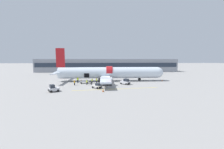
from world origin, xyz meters
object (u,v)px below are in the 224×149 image
object	(u,v)px
baggage_tug_lead	(97,86)
ground_crew_loader_a	(74,82)
baggage_tug_rear	(53,89)
ground_crew_helper	(78,80)
airplane	(108,73)
ground_crew_driver	(92,81)
suitcase_on_tarmac_spare	(91,83)
baggage_cart_loading	(84,82)
suitcase_on_tarmac_upright	(91,84)
ground_crew_loader_b	(97,80)
baggage_tug_mid	(125,82)
ground_crew_supervisor	(87,82)

from	to	relation	value
baggage_tug_lead	ground_crew_loader_a	world-z (taller)	ground_crew_loader_a
baggage_tug_rear	ground_crew_helper	distance (m)	12.70
baggage_tug_lead	ground_crew_loader_a	distance (m)	8.33
airplane	ground_crew_driver	world-z (taller)	airplane
ground_crew_helper	suitcase_on_tarmac_spare	distance (m)	5.11
airplane	baggage_cart_loading	distance (m)	9.14
suitcase_on_tarmac_upright	ground_crew_driver	bearing A→B (deg)	88.68
ground_crew_driver	suitcase_on_tarmac_upright	distance (m)	2.43
baggage_cart_loading	ground_crew_helper	xyz separation A→B (m)	(-2.30, 1.25, 0.43)
ground_crew_loader_b	baggage_cart_loading	bearing A→B (deg)	-175.43
airplane	ground_crew_helper	size ratio (longest dim) A/B	21.32
baggage_tug_rear	baggage_cart_loading	xyz separation A→B (m)	(5.66, 11.00, -0.18)
baggage_tug_lead	suitcase_on_tarmac_upright	xyz separation A→B (m)	(-2.07, 5.41, -0.29)
baggage_tug_lead	ground_crew_driver	distance (m)	8.04
baggage_tug_mid	suitcase_on_tarmac_spare	size ratio (longest dim) A/B	5.16
baggage_tug_rear	suitcase_on_tarmac_upright	size ratio (longest dim) A/B	3.80
ground_crew_supervisor	baggage_tug_rear	bearing A→B (deg)	-128.75
airplane	baggage_tug_rear	size ratio (longest dim) A/B	14.00
baggage_tug_rear	ground_crew_loader_a	size ratio (longest dim) A/B	1.74
suitcase_on_tarmac_spare	airplane	bearing A→B (deg)	45.18
baggage_cart_loading	ground_crew_loader_a	distance (m)	3.89
ground_crew_helper	ground_crew_loader_a	bearing A→B (deg)	-92.03
ground_crew_helper	baggage_tug_mid	bearing A→B (deg)	-13.53
ground_crew_driver	ground_crew_helper	size ratio (longest dim) A/B	0.85
baggage_tug_rear	ground_crew_supervisor	size ratio (longest dim) A/B	1.78
ground_crew_helper	airplane	bearing A→B (deg)	18.16
ground_crew_loader_a	suitcase_on_tarmac_spare	xyz separation A→B (m)	(4.76, 2.17, -0.60)
ground_crew_supervisor	baggage_tug_mid	bearing A→B (deg)	0.88
baggage_tug_lead	baggage_tug_rear	world-z (taller)	baggage_tug_rear
airplane	ground_crew_loader_a	xyz separation A→B (m)	(-10.06, -7.51, -2.00)
baggage_cart_loading	ground_crew_helper	distance (m)	2.66
ground_crew_loader_a	baggage_tug_rear	bearing A→B (deg)	-111.84
airplane	suitcase_on_tarmac_upright	world-z (taller)	airplane
ground_crew_loader_b	ground_crew_supervisor	world-z (taller)	ground_crew_loader_b
baggage_cart_loading	suitcase_on_tarmac_spare	distance (m)	2.47
ground_crew_loader_b	suitcase_on_tarmac_upright	size ratio (longest dim) A/B	2.23
ground_crew_loader_a	ground_crew_supervisor	world-z (taller)	ground_crew_loader_a
baggage_tug_lead	ground_crew_helper	size ratio (longest dim) A/B	1.53
airplane	baggage_tug_lead	bearing A→B (deg)	-104.57
baggage_cart_loading	suitcase_on_tarmac_upright	xyz separation A→B (m)	(2.37, -2.27, -0.22)
baggage_tug_rear	ground_crew_driver	bearing A→B (deg)	53.92
ground_crew_loader_a	ground_crew_loader_b	world-z (taller)	ground_crew_loader_b
ground_crew_supervisor	baggage_tug_lead	bearing A→B (deg)	-57.06
baggage_tug_rear	ground_crew_helper	world-z (taller)	ground_crew_helper
airplane	ground_crew_supervisor	xyz separation A→B (m)	(-6.49, -7.05, -2.02)
baggage_tug_mid	baggage_cart_loading	world-z (taller)	baggage_tug_mid
baggage_tug_rear	baggage_cart_loading	bearing A→B (deg)	62.78
ground_crew_loader_b	suitcase_on_tarmac_upright	world-z (taller)	ground_crew_loader_b
ground_crew_driver	suitcase_on_tarmac_upright	size ratio (longest dim) A/B	2.12
baggage_tug_mid	ground_crew_helper	distance (m)	15.49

